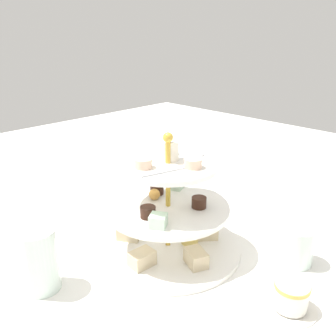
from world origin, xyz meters
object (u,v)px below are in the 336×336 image
Objects in this scene: water_glass_tall_right at (39,260)px; butter_knife_left at (97,199)px; tiered_serving_stand at (168,217)px; water_glass_short_left at (297,246)px; teacup_with_saucer at (291,297)px.

water_glass_tall_right is 0.38m from butter_knife_left.
tiered_serving_stand is 0.26m from water_glass_tall_right.
butter_knife_left is at bearing 101.85° from water_glass_short_left.
teacup_with_saucer is 0.53× the size of butter_knife_left.
teacup_with_saucer is at bearing -52.73° from water_glass_tall_right.
tiered_serving_stand reaches higher than water_glass_tall_right.
teacup_with_saucer reaches higher than butter_knife_left.
water_glass_short_left is 0.87× the size of teacup_with_saucer.
water_glass_tall_right is 0.70× the size of butter_knife_left.
tiered_serving_stand is 0.26m from water_glass_short_left.
butter_knife_left is (0.02, 0.58, -0.02)m from teacup_with_saucer.
water_glass_short_left is 0.46× the size of butter_knife_left.
water_glass_tall_right is at bearing 163.90° from tiered_serving_stand.
water_glass_short_left is 0.14m from teacup_with_saucer.
tiered_serving_stand is at bearing -16.10° from water_glass_tall_right.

